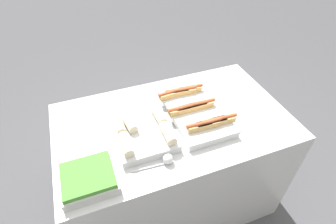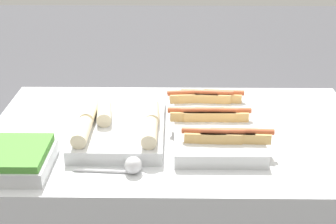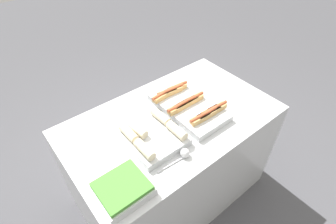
{
  "view_description": "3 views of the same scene",
  "coord_description": "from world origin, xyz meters",
  "px_view_note": "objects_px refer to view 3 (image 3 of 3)",
  "views": [
    {
      "loc": [
        -0.44,
        -1.08,
        2.01
      ],
      "look_at": [
        -0.04,
        0.0,
        0.97
      ],
      "focal_mm": 28.0,
      "sensor_mm": 36.0,
      "label": 1
    },
    {
      "loc": [
        -0.02,
        -1.57,
        1.72
      ],
      "look_at": [
        -0.04,
        0.0,
        0.97
      ],
      "focal_mm": 50.0,
      "sensor_mm": 36.0,
      "label": 2
    },
    {
      "loc": [
        -0.82,
        -0.97,
        2.09
      ],
      "look_at": [
        -0.04,
        0.0,
        0.97
      ],
      "focal_mm": 28.0,
      "sensor_mm": 36.0,
      "label": 3
    }
  ],
  "objects_px": {
    "tray_hotdogs": "(188,106)",
    "tray_side_front": "(122,189)",
    "tray_wraps": "(147,131)",
    "serving_spoon_near": "(184,154)"
  },
  "relations": [
    {
      "from": "tray_hotdogs",
      "to": "serving_spoon_near",
      "type": "distance_m",
      "value": 0.41
    },
    {
      "from": "tray_hotdogs",
      "to": "serving_spoon_near",
      "type": "xyz_separation_m",
      "value": [
        -0.3,
        -0.29,
        -0.01
      ]
    },
    {
      "from": "tray_wraps",
      "to": "serving_spoon_near",
      "type": "bearing_deg",
      "value": -77.32
    },
    {
      "from": "tray_wraps",
      "to": "tray_side_front",
      "type": "height_order",
      "value": "tray_wraps"
    },
    {
      "from": "serving_spoon_near",
      "to": "tray_side_front",
      "type": "bearing_deg",
      "value": 177.0
    },
    {
      "from": "tray_wraps",
      "to": "serving_spoon_near",
      "type": "relative_size",
      "value": 2.26
    },
    {
      "from": "tray_wraps",
      "to": "tray_side_front",
      "type": "distance_m",
      "value": 0.42
    },
    {
      "from": "tray_hotdogs",
      "to": "tray_side_front",
      "type": "distance_m",
      "value": 0.74
    },
    {
      "from": "tray_side_front",
      "to": "tray_wraps",
      "type": "bearing_deg",
      "value": 37.7
    },
    {
      "from": "tray_hotdogs",
      "to": "tray_wraps",
      "type": "relative_size",
      "value": 1.06
    }
  ]
}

